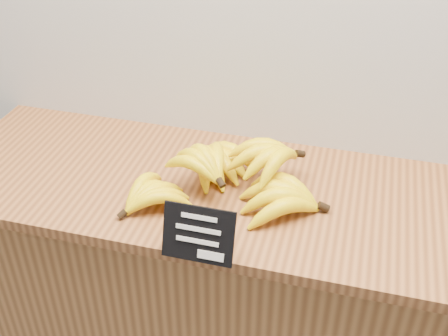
% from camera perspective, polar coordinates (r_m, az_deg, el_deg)
% --- Properties ---
extents(counter, '(1.45, 0.50, 0.90)m').
position_cam_1_polar(counter, '(1.77, 0.43, -14.49)').
color(counter, '#976130').
rests_on(counter, ground).
extents(counter_top, '(1.53, 0.54, 0.03)m').
position_cam_1_polar(counter_top, '(1.45, 0.51, -2.34)').
color(counter_top, '#995C2F').
rests_on(counter_top, counter).
extents(chalkboard_sign, '(0.16, 0.05, 0.12)m').
position_cam_1_polar(chalkboard_sign, '(1.20, -2.64, -6.76)').
color(chalkboard_sign, black).
rests_on(chalkboard_sign, counter_top).
extents(banana_pile, '(0.53, 0.37, 0.12)m').
position_cam_1_polar(banana_pile, '(1.38, 0.86, -0.85)').
color(banana_pile, '#FEE50A').
rests_on(banana_pile, counter_top).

